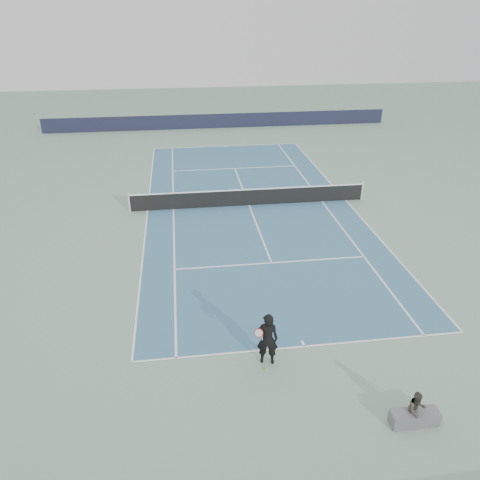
{
  "coord_description": "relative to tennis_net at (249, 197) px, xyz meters",
  "views": [
    {
      "loc": [
        -3.64,
        -23.39,
        9.95
      ],
      "look_at": [
        -1.33,
        -6.2,
        1.1
      ],
      "focal_mm": 35.0,
      "sensor_mm": 36.0,
      "label": 1
    }
  ],
  "objects": [
    {
      "name": "tennis_ball",
      "position": [
        -1.43,
        -12.8,
        -0.47
      ],
      "size": [
        0.07,
        0.07,
        0.07
      ],
      "primitive_type": "sphere",
      "color": "#B3DC2D",
      "rests_on": "ground"
    },
    {
      "name": "tennis_player",
      "position": [
        -1.34,
        -12.41,
        0.39
      ],
      "size": [
        0.83,
        0.62,
        1.79
      ],
      "color": "black",
      "rests_on": "ground"
    },
    {
      "name": "court_surface",
      "position": [
        0.0,
        0.0,
        -0.5
      ],
      "size": [
        10.97,
        23.77,
        0.01
      ],
      "primitive_type": "cube",
      "color": "#386685",
      "rests_on": "ground"
    },
    {
      "name": "tennis_net",
      "position": [
        0.0,
        0.0,
        0.0
      ],
      "size": [
        12.9,
        0.1,
        1.07
      ],
      "color": "silver",
      "rests_on": "ground"
    },
    {
      "name": "ground",
      "position": [
        0.0,
        0.0,
        -0.5
      ],
      "size": [
        80.0,
        80.0,
        0.0
      ],
      "primitive_type": "plane",
      "color": "gray"
    },
    {
      "name": "spectator_bench",
      "position": [
        2.07,
        -15.27,
        -0.14
      ],
      "size": [
        1.31,
        0.52,
        1.09
      ],
      "color": "#5C5B60",
      "rests_on": "ground"
    },
    {
      "name": "windscreen_far",
      "position": [
        0.0,
        17.88,
        0.1
      ],
      "size": [
        30.0,
        0.25,
        1.2
      ],
      "primitive_type": "cube",
      "color": "black",
      "rests_on": "ground"
    }
  ]
}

